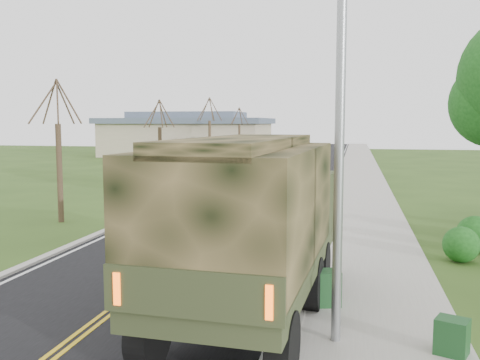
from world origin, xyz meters
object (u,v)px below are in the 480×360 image
(suv_champagne, at_px, (235,185))
(sedan_silver, at_px, (272,167))
(military_truck, at_px, (252,217))
(utility_box_near, at_px, (326,288))
(utility_box_far, at_px, (452,336))

(suv_champagne, distance_m, sedan_silver, 13.38)
(military_truck, xyz_separation_m, utility_box_near, (1.52, 1.01, -1.76))
(sedan_silver, bearing_deg, suv_champagne, -82.92)
(suv_champagne, relative_size, utility_box_far, 8.48)
(military_truck, distance_m, utility_box_near, 2.53)
(utility_box_far, bearing_deg, sedan_silver, 126.55)
(utility_box_far, bearing_deg, utility_box_near, 159.69)
(suv_champagne, bearing_deg, utility_box_near, -71.79)
(suv_champagne, bearing_deg, sedan_silver, 88.86)
(suv_champagne, xyz_separation_m, sedan_silver, (0.00, 13.38, -0.08))
(sedan_silver, height_order, utility_box_near, sedan_silver)
(military_truck, height_order, suv_champagne, military_truck)
(sedan_silver, xyz_separation_m, utility_box_near, (5.96, -30.37, -0.19))
(utility_box_near, bearing_deg, suv_champagne, 91.40)
(suv_champagne, bearing_deg, military_truck, -77.26)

